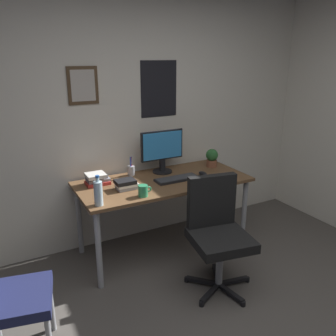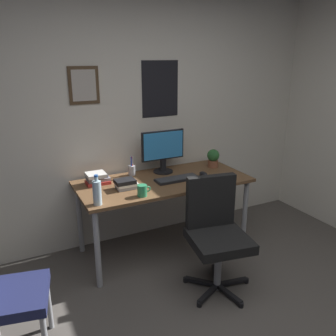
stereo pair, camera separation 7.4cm
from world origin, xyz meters
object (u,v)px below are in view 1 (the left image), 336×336
computer_mouse (203,173)px  water_bottle (98,193)px  monitor (162,150)px  keyboard (177,179)px  pen_cup (131,170)px  book_stack_left (126,184)px  office_chair (217,228)px  side_chair (3,293)px  coffee_mug_near (143,191)px  potted_plant (212,157)px  book_stack_right (97,179)px

computer_mouse → water_bottle: (-1.14, -0.23, 0.09)m
monitor → keyboard: bearing=-87.0°
monitor → pen_cup: monitor is taller
book_stack_left → monitor: bearing=28.4°
office_chair → side_chair: office_chair is taller
computer_mouse → coffee_mug_near: 0.79m
potted_plant → book_stack_left: potted_plant is taller
book_stack_right → keyboard: bearing=-19.3°
book_stack_right → coffee_mug_near: bearing=-60.9°
potted_plant → book_stack_left: 1.07m
keyboard → book_stack_right: bearing=160.7°
keyboard → monitor: bearing=93.0°
potted_plant → pen_cup: (-0.87, 0.14, -0.05)m
office_chair → pen_cup: (-0.35, 1.00, 0.27)m
keyboard → potted_plant: size_ratio=2.21×
pen_cup → book_stack_right: bearing=-166.6°
office_chair → side_chair: 1.62m
computer_mouse → water_bottle: water_bottle is taller
coffee_mug_near → computer_mouse: bearing=16.5°
keyboard → coffee_mug_near: size_ratio=3.56×
book_stack_right → water_bottle: bearing=-105.4°
computer_mouse → coffee_mug_near: (-0.75, -0.22, 0.03)m
book_stack_left → water_bottle: bearing=-144.4°
monitor → book_stack_right: size_ratio=2.09×
office_chair → water_bottle: 1.01m
side_chair → computer_mouse: bearing=20.0°
side_chair → computer_mouse: size_ratio=7.95×
office_chair → pen_cup: office_chair is taller
book_stack_right → office_chair: bearing=-51.2°
pen_cup → book_stack_right: size_ratio=0.91×
monitor → book_stack_left: (-0.50, -0.27, -0.20)m
potted_plant → book_stack_left: bearing=-170.0°
office_chair → book_stack_right: bearing=128.8°
office_chair → keyboard: office_chair is taller
potted_plant → computer_mouse: bearing=-141.2°
coffee_mug_near → book_stack_left: coffee_mug_near is taller
computer_mouse → water_bottle: bearing=-168.7°
side_chair → coffee_mug_near: 1.28m
book_stack_right → monitor: bearing=2.7°
potted_plant → pen_cup: bearing=170.6°
office_chair → monitor: size_ratio=2.07×
book_stack_left → computer_mouse: bearing=-0.5°
office_chair → book_stack_left: size_ratio=4.72×
side_chair → water_bottle: 0.96m
side_chair → keyboard: (1.61, 0.69, 0.25)m
pen_cup → book_stack_right: 0.39m
book_stack_left → coffee_mug_near: bearing=-74.5°
side_chair → book_stack_right: (0.90, 0.94, 0.30)m
book_stack_left → book_stack_right: book_stack_right is taller
monitor → computer_mouse: 0.48m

